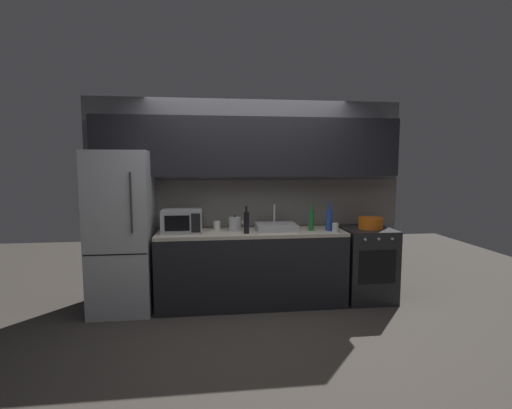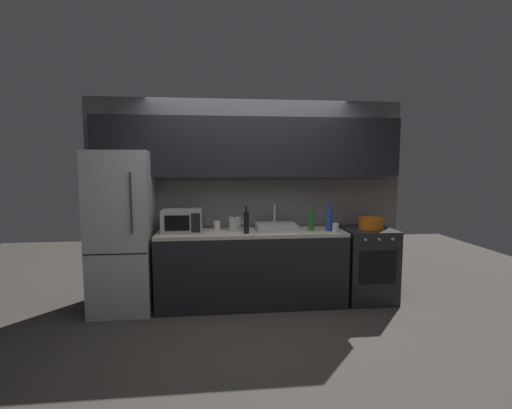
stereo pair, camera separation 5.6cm
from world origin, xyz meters
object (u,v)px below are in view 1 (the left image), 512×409
object	(u,v)px
wine_bottle_dark	(247,222)
mug_white	(217,225)
wine_bottle_green	(311,220)
oven_range	(367,264)
kettle	(235,224)
microwave	(182,221)
mug_clear	(335,228)
refrigerator	(122,232)
cooking_pot	(371,223)
wine_bottle_blue	(329,220)

from	to	relation	value
wine_bottle_dark	mug_white	size ratio (longest dim) A/B	3.13
wine_bottle_dark	wine_bottle_green	world-z (taller)	wine_bottle_dark
oven_range	kettle	bearing A→B (deg)	178.48
microwave	wine_bottle_dark	distance (m)	0.76
wine_bottle_dark	wine_bottle_green	xyz separation A→B (m)	(0.79, 0.09, -0.00)
oven_range	kettle	world-z (taller)	kettle
mug_clear	refrigerator	bearing A→B (deg)	175.34
refrigerator	oven_range	size ratio (longest dim) A/B	2.05
microwave	kettle	world-z (taller)	microwave
wine_bottle_green	mug_white	world-z (taller)	wine_bottle_green
kettle	wine_bottle_dark	size ratio (longest dim) A/B	0.60
mug_clear	cooking_pot	bearing A→B (deg)	21.10
kettle	mug_white	bearing A→B (deg)	147.99
microwave	cooking_pot	world-z (taller)	microwave
oven_range	mug_clear	bearing A→B (deg)	-157.76
microwave	cooking_pot	distance (m)	2.30
cooking_pot	wine_bottle_blue	bearing A→B (deg)	-171.74
wine_bottle_green	cooking_pot	xyz separation A→B (m)	(0.77, 0.05, -0.06)
oven_range	mug_clear	size ratio (longest dim) A/B	8.37
kettle	cooking_pot	world-z (taller)	kettle
mug_clear	wine_bottle_green	bearing A→B (deg)	149.35
microwave	mug_clear	bearing A→B (deg)	-7.01
wine_bottle_dark	wine_bottle_blue	bearing A→B (deg)	3.74
oven_range	wine_bottle_blue	size ratio (longest dim) A/B	2.76
refrigerator	wine_bottle_blue	world-z (taller)	refrigerator
refrigerator	kettle	bearing A→B (deg)	1.87
wine_bottle_green	cooking_pot	distance (m)	0.77
cooking_pot	microwave	bearing A→B (deg)	179.54
wine_bottle_green	refrigerator	bearing A→B (deg)	178.63
refrigerator	wine_bottle_blue	size ratio (longest dim) A/B	5.66
wine_bottle_green	mug_clear	distance (m)	0.30
oven_range	mug_clear	world-z (taller)	mug_clear
microwave	wine_bottle_green	xyz separation A→B (m)	(1.53, -0.07, -0.01)
refrigerator	mug_clear	distance (m)	2.47
wine_bottle_dark	mug_clear	distance (m)	1.04
oven_range	wine_bottle_blue	bearing A→B (deg)	-171.38
kettle	mug_clear	xyz separation A→B (m)	(1.16, -0.24, -0.03)
kettle	wine_bottle_blue	distance (m)	1.13
microwave	oven_range	bearing A→B (deg)	-0.50
wine_bottle_dark	cooking_pot	size ratio (longest dim) A/B	1.05
wine_bottle_green	mug_white	bearing A→B (deg)	168.51
refrigerator	oven_range	distance (m)	2.99
refrigerator	wine_bottle_blue	bearing A→B (deg)	-1.92
refrigerator	wine_bottle_dark	distance (m)	1.43
kettle	wine_bottle_green	size ratio (longest dim) A/B	0.60
mug_clear	kettle	bearing A→B (deg)	168.17
refrigerator	kettle	size ratio (longest dim) A/B	9.68
refrigerator	microwave	world-z (taller)	refrigerator
microwave	mug_white	bearing A→B (deg)	21.05
microwave	wine_bottle_green	bearing A→B (deg)	-2.67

